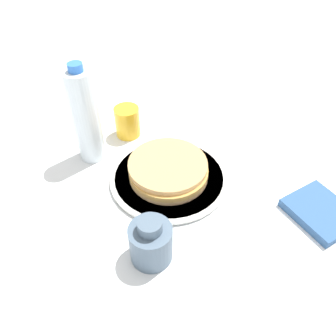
# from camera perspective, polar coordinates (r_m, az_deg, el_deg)

# --- Properties ---
(ground_plane) EXTENTS (4.00, 4.00, 0.00)m
(ground_plane) POSITION_cam_1_polar(r_m,az_deg,el_deg) (0.81, 1.44, -1.42)
(ground_plane) COLOR white
(plate) EXTENTS (0.29, 0.29, 0.01)m
(plate) POSITION_cam_1_polar(r_m,az_deg,el_deg) (0.80, 0.00, -1.35)
(plate) COLOR silver
(plate) RESTS_ON ground_plane
(pancake_stack) EXTENTS (0.19, 0.19, 0.04)m
(pancake_stack) POSITION_cam_1_polar(r_m,az_deg,el_deg) (0.78, -0.02, -0.19)
(pancake_stack) COLOR tan
(pancake_stack) RESTS_ON plate
(juice_glass) EXTENTS (0.07, 0.07, 0.08)m
(juice_glass) POSITION_cam_1_polar(r_m,az_deg,el_deg) (0.92, -7.08, 8.01)
(juice_glass) COLOR yellow
(juice_glass) RESTS_ON ground_plane
(cream_jug) EXTENTS (0.08, 0.08, 0.11)m
(cream_jug) POSITION_cam_1_polar(r_m,az_deg,el_deg) (0.63, -3.02, -12.72)
(cream_jug) COLOR #4C6075
(cream_jug) RESTS_ON ground_plane
(water_bottle_near) EXTENTS (0.07, 0.07, 0.26)m
(water_bottle_near) POSITION_cam_1_polar(r_m,az_deg,el_deg) (0.81, -14.17, 8.63)
(water_bottle_near) COLOR silver
(water_bottle_near) RESTS_ON ground_plane
(napkin) EXTENTS (0.12, 0.14, 0.02)m
(napkin) POSITION_cam_1_polar(r_m,az_deg,el_deg) (0.79, 25.02, -6.91)
(napkin) COLOR #33598C
(napkin) RESTS_ON ground_plane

